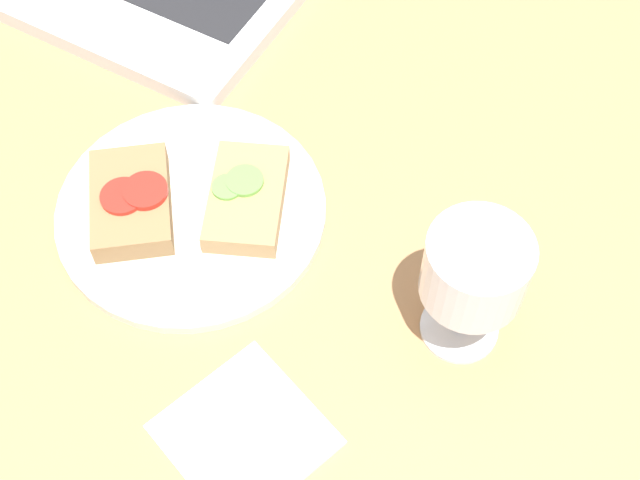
{
  "coord_description": "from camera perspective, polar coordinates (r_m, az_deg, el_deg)",
  "views": [
    {
      "loc": [
        27.49,
        -39.95,
        73.46
      ],
      "look_at": [
        7.06,
        -3.6,
        8.0
      ],
      "focal_mm": 50.0,
      "sensor_mm": 36.0,
      "label": 1
    }
  ],
  "objects": [
    {
      "name": "sandwich_with_tomato",
      "position": [
        0.85,
        -11.97,
        2.45
      ],
      "size": [
        12.57,
        13.31,
        3.18
      ],
      "color": "#937047",
      "rests_on": "plate"
    },
    {
      "name": "plate",
      "position": [
        0.86,
        -8.23,
        1.86
      ],
      "size": [
        25.62,
        25.62,
        1.17
      ],
      "primitive_type": "cylinder",
      "color": "silver",
      "rests_on": "wooden_table"
    },
    {
      "name": "napkin",
      "position": [
        0.75,
        -4.84,
        -12.3
      ],
      "size": [
        15.34,
        15.17,
        0.4
      ],
      "primitive_type": "cube",
      "rotation": [
        0.0,
        0.0,
        -0.34
      ],
      "color": "white",
      "rests_on": "wooden_table"
    },
    {
      "name": "sandwich_with_cucumber",
      "position": [
        0.84,
        -4.73,
        2.73
      ],
      "size": [
        10.82,
        13.19,
        2.67
      ],
      "color": "#A88456",
      "rests_on": "plate"
    },
    {
      "name": "wine_glass",
      "position": [
        0.71,
        9.87,
        -2.11
      ],
      "size": [
        8.53,
        8.53,
        13.58
      ],
      "color": "white",
      "rests_on": "wooden_table"
    },
    {
      "name": "wooden_table",
      "position": [
        0.87,
        -2.9,
        1.37
      ],
      "size": [
        140.0,
        140.0,
        3.0
      ],
      "primitive_type": "cube",
      "color": "#B27F51",
      "rests_on": "ground"
    }
  ]
}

